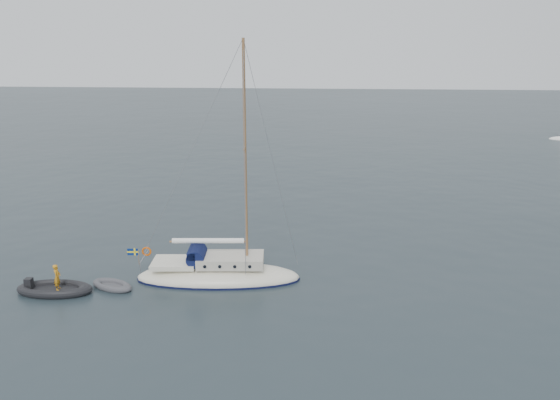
{
  "coord_description": "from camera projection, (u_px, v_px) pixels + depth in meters",
  "views": [
    {
      "loc": [
        2.21,
        -26.34,
        12.17
      ],
      "look_at": [
        -0.26,
        0.0,
        4.82
      ],
      "focal_mm": 35.0,
      "sensor_mm": 36.0,
      "label": 1
    }
  ],
  "objects": [
    {
      "name": "dinghy",
      "position": [
        112.0,
        285.0,
        28.69
      ],
      "size": [
        2.49,
        1.12,
        0.36
      ],
      "rotation": [
        0.0,
        0.0,
        -0.37
      ],
      "color": "#4C4C51",
      "rests_on": "ground"
    },
    {
      "name": "rib",
      "position": [
        54.0,
        288.0,
        28.13
      ],
      "size": [
        3.95,
        1.8,
        1.59
      ],
      "rotation": [
        0.0,
        0.0,
        0.04
      ],
      "color": "black",
      "rests_on": "ground"
    },
    {
      "name": "ground",
      "position": [
        285.0,
        288.0,
        28.73
      ],
      "size": [
        300.0,
        300.0,
        0.0
      ],
      "primitive_type": "plane",
      "color": "black",
      "rests_on": "ground"
    },
    {
      "name": "sailboat",
      "position": [
        218.0,
        263.0,
        29.51
      ],
      "size": [
        9.33,
        2.79,
        13.28
      ],
      "rotation": [
        0.0,
        0.0,
        0.09
      ],
      "color": "white",
      "rests_on": "ground"
    }
  ]
}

